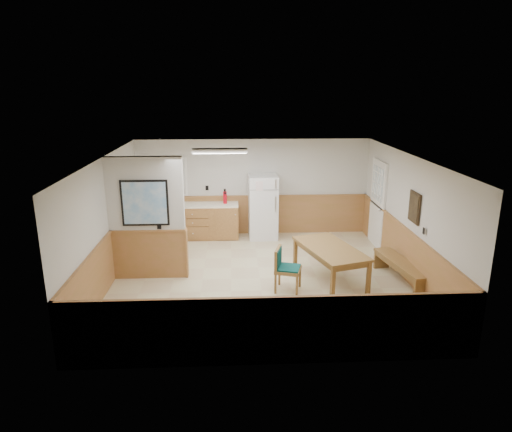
{
  "coord_description": "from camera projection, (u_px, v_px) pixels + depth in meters",
  "views": [
    {
      "loc": [
        -0.51,
        -8.62,
        3.82
      ],
      "look_at": [
        -0.06,
        0.4,
        1.22
      ],
      "focal_mm": 32.0,
      "sensor_mm": 36.0,
      "label": 1
    }
  ],
  "objects": [
    {
      "name": "soap_bottle",
      "position": [
        169.0,
        201.0,
        11.57
      ],
      "size": [
        0.06,
        0.06,
        0.19
      ],
      "primitive_type": "cylinder",
      "rotation": [
        0.0,
        0.0,
        -0.06
      ],
      "color": "#167D35",
      "rests_on": "kitchen_counter"
    },
    {
      "name": "dining_chair",
      "position": [
        284.0,
        266.0,
        8.71
      ],
      "size": [
        0.75,
        0.6,
        0.85
      ],
      "rotation": [
        0.0,
        0.0,
        -0.28
      ],
      "color": "olive",
      "rests_on": "ground"
    },
    {
      "name": "kitchen_counter",
      "position": [
        207.0,
        220.0,
        11.74
      ],
      "size": [
        2.2,
        0.61,
        1.0
      ],
      "color": "#A4773A",
      "rests_on": "ground"
    },
    {
      "name": "ground",
      "position": [
        260.0,
        278.0,
        9.36
      ],
      "size": [
        6.0,
        6.0,
        0.0
      ],
      "primitive_type": "plane",
      "color": "beige",
      "rests_on": "ground"
    },
    {
      "name": "wainscot_right",
      "position": [
        404.0,
        253.0,
        9.36
      ],
      "size": [
        0.04,
        6.0,
        1.0
      ],
      "primitive_type": "cube",
      "color": "#A86C43",
      "rests_on": "ground"
    },
    {
      "name": "fire_extinguisher",
      "position": [
        225.0,
        197.0,
        11.63
      ],
      "size": [
        0.11,
        0.11,
        0.38
      ],
      "rotation": [
        0.0,
        0.0,
        -0.18
      ],
      "color": "red",
      "rests_on": "kitchen_counter"
    },
    {
      "name": "fluorescent_fixture",
      "position": [
        220.0,
        151.0,
        9.89
      ],
      "size": [
        1.2,
        0.3,
        0.09
      ],
      "color": "white",
      "rests_on": "ceiling"
    },
    {
      "name": "refrigerator",
      "position": [
        263.0,
        207.0,
        11.67
      ],
      "size": [
        0.74,
        0.73,
        1.64
      ],
      "rotation": [
        0.0,
        0.0,
        0.02
      ],
      "color": "white",
      "rests_on": "ground"
    },
    {
      "name": "dining_table",
      "position": [
        330.0,
        252.0,
        8.98
      ],
      "size": [
        1.34,
        1.92,
        0.75
      ],
      "rotation": [
        0.0,
        0.0,
        0.29
      ],
      "color": "olive",
      "rests_on": "ground"
    },
    {
      "name": "right_wall",
      "position": [
        409.0,
        218.0,
        9.16
      ],
      "size": [
        0.02,
        6.0,
        2.5
      ],
      "primitive_type": "cube",
      "color": "silver",
      "rests_on": "ground"
    },
    {
      "name": "wainscot_back",
      "position": [
        253.0,
        215.0,
        12.08
      ],
      "size": [
        6.0,
        0.04,
        1.0
      ],
      "primitive_type": "cube",
      "color": "#A86C43",
      "rests_on": "ground"
    },
    {
      "name": "wainscot_left",
      "position": [
        111.0,
        258.0,
        9.07
      ],
      "size": [
        0.04,
        6.0,
        1.0
      ],
      "primitive_type": "cube",
      "color": "#A86C43",
      "rests_on": "ground"
    },
    {
      "name": "partition_wall",
      "position": [
        147.0,
        220.0,
        9.09
      ],
      "size": [
        1.5,
        0.2,
        2.5
      ],
      "color": "silver",
      "rests_on": "ground"
    },
    {
      "name": "exterior_door",
      "position": [
        377.0,
        204.0,
        11.03
      ],
      "size": [
        0.07,
        1.02,
        2.15
      ],
      "color": "white",
      "rests_on": "ground"
    },
    {
      "name": "dining_bench",
      "position": [
        401.0,
        266.0,
        9.07
      ],
      "size": [
        0.65,
        1.72,
        0.45
      ],
      "rotation": [
        0.0,
        0.0,
        0.17
      ],
      "color": "olive",
      "rests_on": "ground"
    },
    {
      "name": "left_wall",
      "position": [
        106.0,
        222.0,
        8.87
      ],
      "size": [
        0.02,
        6.0,
        2.5
      ],
      "primitive_type": "cube",
      "color": "silver",
      "rests_on": "ground"
    },
    {
      "name": "kitchen_window",
      "position": [
        171.0,
        177.0,
        11.68
      ],
      "size": [
        0.8,
        0.04,
        1.0
      ],
      "color": "white",
      "rests_on": "back_wall"
    },
    {
      "name": "wall_painting",
      "position": [
        414.0,
        207.0,
        8.78
      ],
      "size": [
        0.04,
        0.5,
        0.6
      ],
      "color": "black",
      "rests_on": "right_wall"
    },
    {
      "name": "ceiling",
      "position": [
        260.0,
        157.0,
        8.67
      ],
      "size": [
        6.0,
        6.0,
        0.02
      ],
      "primitive_type": "cube",
      "color": "white",
      "rests_on": "back_wall"
    },
    {
      "name": "back_wall",
      "position": [
        253.0,
        187.0,
        11.89
      ],
      "size": [
        6.0,
        0.02,
        2.5
      ],
      "primitive_type": "cube",
      "color": "silver",
      "rests_on": "ground"
    }
  ]
}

